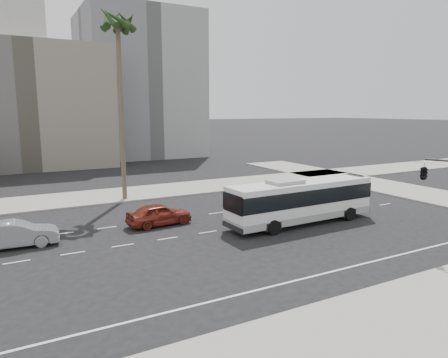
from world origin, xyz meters
TOP-DOWN VIEW (x-y plane):
  - ground at (0.00, 0.00)m, footprint 700.00×700.00m
  - sidewalk_north at (0.00, 15.50)m, footprint 120.00×7.00m
  - sidewalk_south at (0.00, -15.50)m, footprint 120.00×7.00m
  - cross_block_east at (22.00, 0.00)m, footprint 7.00×60.00m
  - midrise_beige_west at (-12.00, 45.00)m, footprint 24.00×18.00m
  - midrise_gray_center at (8.00, 52.00)m, footprint 20.00×20.00m
  - civic_tower at (-2.00, 250.00)m, footprint 42.00×42.00m
  - highrise_right at (45.00, 230.00)m, footprint 26.00×26.00m
  - highrise_far at (70.00, 260.00)m, footprint 22.00×22.00m
  - city_bus at (4.22, -1.24)m, footprint 12.13×3.06m
  - car_a at (-5.35, 3.39)m, footprint 2.30×4.97m
  - car_b at (-14.91, 2.91)m, footprint 2.08×5.13m
  - traffic_signal at (6.65, -9.86)m, footprint 2.61×3.66m
  - palm_near at (-5.37, 13.13)m, footprint 5.18×5.18m

SIDE VIEW (x-z plane):
  - ground at x=0.00m, z-range 0.00..0.00m
  - sidewalk_north at x=0.00m, z-range 0.00..0.15m
  - sidewalk_south at x=0.00m, z-range 0.00..0.15m
  - cross_block_east at x=22.00m, z-range 0.00..0.15m
  - car_a at x=-5.35m, z-range 0.00..1.65m
  - car_b at x=-14.91m, z-range 0.00..1.65m
  - city_bus at x=4.22m, z-range 0.09..3.55m
  - traffic_signal at x=6.65m, z-range 1.91..7.63m
  - midrise_beige_west at x=-12.00m, z-range 0.00..18.00m
  - midrise_gray_center at x=8.00m, z-range 0.00..26.00m
  - palm_near at x=-5.37m, z-range 7.08..24.51m
  - highrise_far at x=70.00m, z-range 0.00..60.00m
  - highrise_right at x=45.00m, z-range 0.00..70.00m
  - civic_tower at x=-2.00m, z-range -25.67..103.33m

